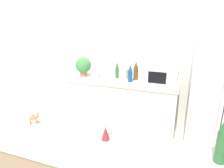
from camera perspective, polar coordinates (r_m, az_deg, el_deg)
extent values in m
cube|color=silver|center=(3.45, 12.18, 7.45)|extent=(8.00, 0.06, 2.55)
cube|color=silver|center=(3.48, 3.01, -6.43)|extent=(1.77, 0.60, 0.89)
cube|color=silver|center=(3.32, 3.14, 0.87)|extent=(1.80, 0.63, 0.03)
cube|color=white|center=(3.18, 28.57, -3.03)|extent=(0.82, 0.70, 1.72)
cube|color=black|center=(2.85, 29.45, -5.43)|extent=(0.01, 0.01, 1.65)
cylinder|color=#B2B5BA|center=(2.80, 28.76, -3.83)|extent=(0.02, 0.02, 0.95)
cube|color=silver|center=(1.56, -3.93, -17.46)|extent=(2.17, 0.55, 0.03)
cylinder|color=#9E6B47|center=(3.56, -8.10, 2.97)|extent=(0.13, 0.13, 0.10)
sphere|color=#478E4C|center=(3.52, -8.20, 5.36)|extent=(0.27, 0.27, 0.27)
cylinder|color=white|center=(3.42, -4.99, 3.77)|extent=(0.11, 0.11, 0.25)
cube|color=white|center=(3.18, 13.98, 2.54)|extent=(0.48, 0.36, 0.28)
cube|color=black|center=(3.01, 12.75, 1.77)|extent=(0.26, 0.01, 0.17)
cylinder|color=navy|center=(3.21, 5.20, 2.16)|extent=(0.08, 0.08, 0.17)
cone|color=navy|center=(3.17, 5.27, 4.53)|extent=(0.07, 0.07, 0.10)
cylinder|color=gold|center=(3.16, 5.30, 5.46)|extent=(0.03, 0.03, 0.01)
cylinder|color=brown|center=(3.33, 6.80, 2.89)|extent=(0.08, 0.08, 0.19)
cone|color=brown|center=(3.30, 6.90, 5.44)|extent=(0.07, 0.07, 0.11)
cylinder|color=gold|center=(3.29, 6.94, 6.44)|extent=(0.03, 0.03, 0.01)
cylinder|color=#2D6033|center=(3.41, 1.44, 3.20)|extent=(0.06, 0.06, 0.18)
cone|color=#2D6033|center=(3.37, 1.46, 5.49)|extent=(0.06, 0.06, 0.10)
cylinder|color=gold|center=(3.36, 1.47, 6.40)|extent=(0.02, 0.02, 0.01)
cylinder|color=#B2B7BC|center=(3.37, 3.88, 2.83)|extent=(0.08, 0.08, 0.16)
cone|color=#B2B7BC|center=(3.34, 3.92, 4.92)|extent=(0.07, 0.07, 0.09)
cylinder|color=gold|center=(3.33, 3.94, 5.75)|extent=(0.03, 0.03, 0.01)
cylinder|color=#235628|center=(1.50, 28.85, -15.64)|extent=(0.08, 0.08, 0.21)
ellipsoid|color=olive|center=(1.90, -21.61, -8.92)|extent=(0.09, 0.08, 0.04)
sphere|color=olive|center=(1.89, -21.67, -8.41)|extent=(0.03, 0.03, 0.03)
cylinder|color=olive|center=(1.88, -20.45, -8.33)|extent=(0.01, 0.01, 0.04)
sphere|color=olive|center=(1.88, -20.52, -7.77)|extent=(0.02, 0.02, 0.02)
cylinder|color=olive|center=(1.93, -20.62, -9.88)|extent=(0.01, 0.01, 0.04)
cylinder|color=olive|center=(1.90, -20.75, -10.23)|extent=(0.01, 0.01, 0.04)
cylinder|color=olive|center=(1.94, -22.16, -9.91)|extent=(0.01, 0.01, 0.04)
cylinder|color=olive|center=(1.92, -22.30, -10.26)|extent=(0.01, 0.01, 0.04)
cone|color=maroon|center=(1.57, -1.87, -13.81)|extent=(0.07, 0.07, 0.11)
sphere|color=tan|center=(1.53, -1.90, -11.33)|extent=(0.04, 0.04, 0.04)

